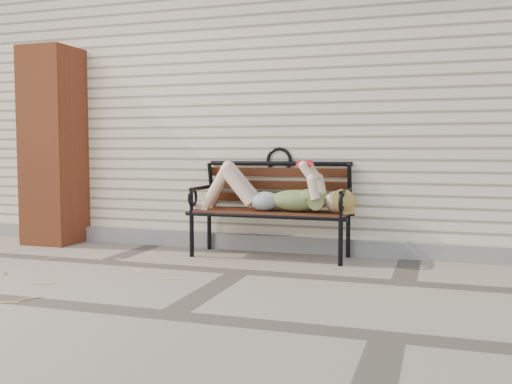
% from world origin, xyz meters
% --- Properties ---
extents(ground, '(80.00, 80.00, 0.00)m').
position_xyz_m(ground, '(0.00, 0.00, 0.00)').
color(ground, gray).
rests_on(ground, ground).
extents(house_wall, '(8.00, 4.00, 3.00)m').
position_xyz_m(house_wall, '(0.00, 3.00, 1.50)').
color(house_wall, '#F3E4BE').
rests_on(house_wall, ground).
extents(foundation_strip, '(8.00, 0.10, 0.15)m').
position_xyz_m(foundation_strip, '(0.00, 0.97, 0.07)').
color(foundation_strip, gray).
rests_on(foundation_strip, ground).
extents(brick_pillar, '(0.50, 0.50, 2.00)m').
position_xyz_m(brick_pillar, '(-2.30, 0.75, 1.00)').
color(brick_pillar, '#AB4C26').
rests_on(brick_pillar, ground).
extents(garden_bench, '(1.53, 0.61, 0.99)m').
position_xyz_m(garden_bench, '(0.04, 0.77, 0.55)').
color(garden_bench, black).
rests_on(garden_bench, ground).
extents(reading_woman, '(1.44, 0.33, 0.45)m').
position_xyz_m(reading_woman, '(0.05, 0.65, 0.59)').
color(reading_woman, '#0A404C').
rests_on(reading_woman, ground).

